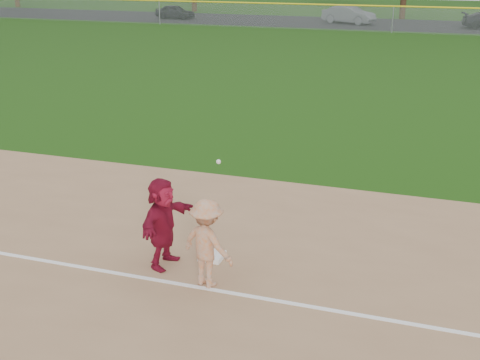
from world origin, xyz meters
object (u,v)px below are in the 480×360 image
(first_base, at_px, (212,256))
(car_left, at_px, (175,12))
(car_mid, at_px, (349,15))
(base_runner, at_px, (163,223))

(first_base, height_order, car_left, car_left)
(first_base, bearing_deg, car_mid, 95.07)
(first_base, height_order, car_mid, car_mid)
(first_base, xyz_separation_m, base_runner, (-0.79, -0.52, 0.84))
(first_base, relative_size, car_left, 0.12)
(car_mid, bearing_deg, car_left, 112.30)
(first_base, distance_m, car_left, 48.99)
(base_runner, relative_size, car_left, 0.47)
(first_base, distance_m, car_mid, 45.34)
(car_mid, bearing_deg, first_base, -154.88)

